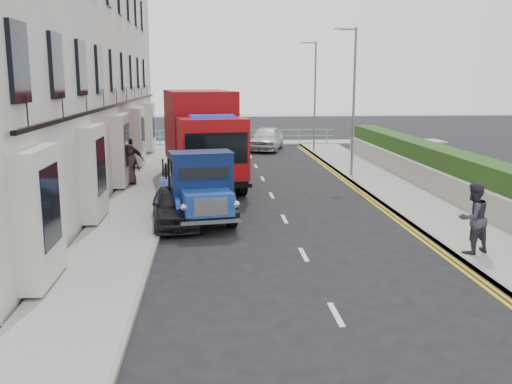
# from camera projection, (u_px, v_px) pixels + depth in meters

# --- Properties ---
(ground) EXTENTS (120.00, 120.00, 0.00)m
(ground) POSITION_uv_depth(u_px,v_px,m) (317.00, 280.00, 13.42)
(ground) COLOR black
(ground) RESTS_ON ground
(pavement_west) EXTENTS (2.40, 38.00, 0.12)m
(pavement_west) POSITION_uv_depth(u_px,v_px,m) (139.00, 201.00, 21.79)
(pavement_west) COLOR gray
(pavement_west) RESTS_ON ground
(pavement_east) EXTENTS (2.60, 38.00, 0.12)m
(pavement_east) POSITION_uv_depth(u_px,v_px,m) (407.00, 197.00, 22.63)
(pavement_east) COLOR gray
(pavement_east) RESTS_ON ground
(promenade) EXTENTS (30.00, 2.50, 0.12)m
(promenade) POSITION_uv_depth(u_px,v_px,m) (244.00, 143.00, 41.76)
(promenade) COLOR gray
(promenade) RESTS_ON ground
(sea_plane) EXTENTS (120.00, 120.00, 0.00)m
(sea_plane) POSITION_uv_depth(u_px,v_px,m) (229.00, 117.00, 72.08)
(sea_plane) COLOR slate
(sea_plane) RESTS_ON ground
(terrace_west) EXTENTS (6.31, 30.20, 14.25)m
(terrace_west) POSITION_uv_depth(u_px,v_px,m) (41.00, 18.00, 23.98)
(terrace_west) COLOR silver
(terrace_west) RESTS_ON ground
(garden_east) EXTENTS (1.45, 28.00, 1.75)m
(garden_east) POSITION_uv_depth(u_px,v_px,m) (455.00, 175.00, 22.62)
(garden_east) COLOR #B2AD9E
(garden_east) RESTS_ON ground
(seafront_railing) EXTENTS (13.00, 0.08, 1.11)m
(seafront_railing) POSITION_uv_depth(u_px,v_px,m) (244.00, 137.00, 40.87)
(seafront_railing) COLOR #59B2A5
(seafront_railing) RESTS_ON ground
(lamp_mid) EXTENTS (1.23, 0.18, 7.00)m
(lamp_mid) POSITION_uv_depth(u_px,v_px,m) (351.00, 93.00, 26.66)
(lamp_mid) COLOR slate
(lamp_mid) RESTS_ON ground
(lamp_far) EXTENTS (1.23, 0.18, 7.00)m
(lamp_far) POSITION_uv_depth(u_px,v_px,m) (313.00, 90.00, 36.44)
(lamp_far) COLOR slate
(lamp_far) RESTS_ON ground
(bedford_lorry) EXTENTS (2.70, 5.15, 2.34)m
(bedford_lorry) POSITION_uv_depth(u_px,v_px,m) (201.00, 191.00, 18.62)
(bedford_lorry) COLOR black
(bedford_lorry) RESTS_ON ground
(red_lorry) EXTENTS (3.83, 8.21, 4.14)m
(red_lorry) POSITION_uv_depth(u_px,v_px,m) (201.00, 135.00, 25.54)
(red_lorry) COLOR black
(red_lorry) RESTS_ON ground
(parked_car_front) EXTENTS (1.88, 3.86, 1.27)m
(parked_car_front) POSITION_uv_depth(u_px,v_px,m) (176.00, 206.00, 18.38)
(parked_car_front) COLOR black
(parked_car_front) RESTS_ON ground
(parked_car_mid) EXTENTS (1.35, 3.76, 1.23)m
(parked_car_mid) POSITION_uv_depth(u_px,v_px,m) (178.00, 197.00, 19.85)
(parked_car_mid) COLOR #556EB6
(parked_car_mid) RESTS_ON ground
(parked_car_rear) EXTENTS (2.21, 4.71, 1.33)m
(parked_car_rear) POSITION_uv_depth(u_px,v_px,m) (188.00, 161.00, 28.41)
(parked_car_rear) COLOR #97989C
(parked_car_rear) RESTS_ON ground
(seafront_car_left) EXTENTS (3.55, 5.41, 1.38)m
(seafront_car_left) POSITION_uv_depth(u_px,v_px,m) (202.00, 146.00, 34.65)
(seafront_car_left) COLOR black
(seafront_car_left) RESTS_ON ground
(seafront_car_right) EXTENTS (2.94, 4.90, 1.56)m
(seafront_car_right) POSITION_uv_depth(u_px,v_px,m) (267.00, 138.00, 37.93)
(seafront_car_right) COLOR silver
(seafront_car_right) RESTS_ON ground
(pedestrian_east_far) EXTENTS (1.12, 1.00, 1.90)m
(pedestrian_east_far) POSITION_uv_depth(u_px,v_px,m) (473.00, 218.00, 14.98)
(pedestrian_east_far) COLOR #37333F
(pedestrian_east_far) RESTS_ON pavement_east
(pedestrian_west_near) EXTENTS (1.17, 0.52, 1.97)m
(pedestrian_west_near) POSITION_uv_depth(u_px,v_px,m) (131.00, 160.00, 25.37)
(pedestrian_west_near) COLOR black
(pedestrian_west_near) RESTS_ON pavement_west
(pedestrian_west_far) EXTENTS (1.04, 0.93, 1.78)m
(pedestrian_west_far) POSITION_uv_depth(u_px,v_px,m) (129.00, 164.00, 24.86)
(pedestrian_west_far) COLOR #3B2F2A
(pedestrian_west_far) RESTS_ON pavement_west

